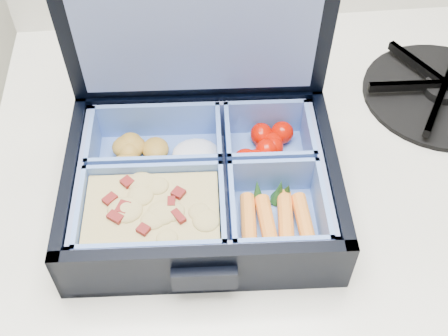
{
  "coord_description": "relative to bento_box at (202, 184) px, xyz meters",
  "views": [
    {
      "loc": [
        -0.32,
        1.3,
        1.34
      ],
      "look_at": [
        -0.29,
        1.64,
        0.95
      ],
      "focal_mm": 45.0,
      "sensor_mm": 36.0,
      "label": 1
    }
  ],
  "objects": [
    {
      "name": "burner_grate_rear",
      "position": [
        -0.05,
        0.22,
        -0.02
      ],
      "size": [
        0.21,
        0.21,
        0.02
      ],
      "primitive_type": "cylinder",
      "rotation": [
        0.0,
        0.0,
        -0.22
      ],
      "color": "black",
      "rests_on": "stove"
    },
    {
      "name": "bento_box",
      "position": [
        0.0,
        0.0,
        0.0
      ],
      "size": [
        0.25,
        0.2,
        0.06
      ],
      "primitive_type": null,
      "rotation": [
        0.0,
        0.0,
        -0.06
      ],
      "color": "black",
      "rests_on": "stove"
    },
    {
      "name": "fork",
      "position": [
        0.06,
        0.14,
        -0.03
      ],
      "size": [
        0.08,
        0.19,
        0.01
      ],
      "primitive_type": null,
      "rotation": [
        0.0,
        0.0,
        -0.28
      ],
      "color": "#B6B6B6",
      "rests_on": "stove"
    },
    {
      "name": "burner_grate",
      "position": [
        0.28,
        0.12,
        -0.02
      ],
      "size": [
        0.18,
        0.18,
        0.03
      ],
      "primitive_type": "cylinder",
      "rotation": [
        0.0,
        0.0,
        -0.05
      ],
      "color": "black",
      "rests_on": "stove"
    }
  ]
}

